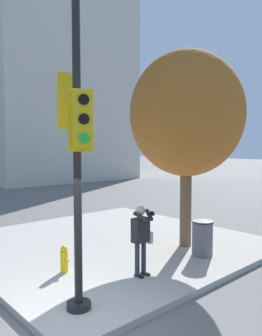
{
  "coord_description": "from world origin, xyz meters",
  "views": [
    {
      "loc": [
        -2.78,
        -4.42,
        3.04
      ],
      "look_at": [
        1.67,
        0.49,
        2.63
      ],
      "focal_mm": 35.0,
      "sensor_mm": 36.0,
      "label": 1
    }
  ],
  "objects": [
    {
      "name": "person_photographer",
      "position": [
        2.29,
        0.82,
        1.09
      ],
      "size": [
        0.58,
        0.54,
        1.59
      ],
      "color": "black",
      "rests_on": "sidewalk_corner"
    },
    {
      "name": "trash_bin",
      "position": [
        4.46,
        0.71,
        0.62
      ],
      "size": [
        0.58,
        0.58,
        0.94
      ],
      "color": "#5B5B60",
      "rests_on": "sidewalk_corner"
    },
    {
      "name": "street_tree",
      "position": [
        4.82,
        1.58,
        4.0
      ],
      "size": [
        3.3,
        3.3,
        5.69
      ],
      "color": "brown",
      "rests_on": "sidewalk_corner"
    },
    {
      "name": "traffic_signal_pole",
      "position": [
        0.35,
        0.47,
        3.16
      ],
      "size": [
        0.66,
        1.29,
        5.57
      ],
      "color": "black",
      "rests_on": "sidewalk_corner"
    },
    {
      "name": "ground_plane",
      "position": [
        0.0,
        0.0,
        0.0
      ],
      "size": [
        160.0,
        160.0,
        0.0
      ],
      "primitive_type": "plane",
      "color": "slate"
    },
    {
      "name": "fire_hydrant",
      "position": [
        1.08,
        2.15,
        0.46
      ],
      "size": [
        0.18,
        0.24,
        0.63
      ],
      "color": "yellow",
      "rests_on": "sidewalk_corner"
    },
    {
      "name": "sidewalk_corner",
      "position": [
        3.5,
        3.5,
        0.07
      ],
      "size": [
        8.0,
        8.0,
        0.14
      ],
      "color": "#ADA89E",
      "rests_on": "ground_plane"
    },
    {
      "name": "building_right",
      "position": [
        13.22,
        25.49,
        9.97
      ],
      "size": [
        13.74,
        12.38,
        19.92
      ],
      "color": "beige",
      "rests_on": "ground_plane"
    }
  ]
}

